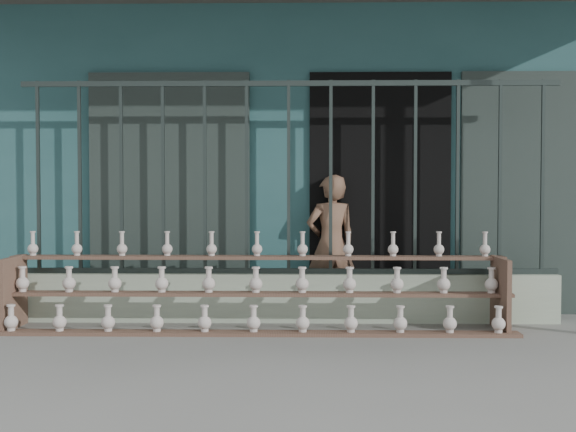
{
  "coord_description": "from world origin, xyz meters",
  "views": [
    {
      "loc": [
        0.13,
        -5.42,
        1.22
      ],
      "look_at": [
        0.0,
        1.0,
        1.0
      ],
      "focal_mm": 45.0,
      "sensor_mm": 36.0,
      "label": 1
    }
  ],
  "objects": [
    {
      "name": "security_fence",
      "position": [
        -0.0,
        1.3,
        1.35
      ],
      "size": [
        5.0,
        0.04,
        1.8
      ],
      "color": "#283330",
      "rests_on": "parapet_wall"
    },
    {
      "name": "ground",
      "position": [
        0.0,
        0.0,
        0.0
      ],
      "size": [
        60.0,
        60.0,
        0.0
      ],
      "primitive_type": "plane",
      "color": "slate"
    },
    {
      "name": "parapet_wall",
      "position": [
        0.0,
        1.3,
        0.23
      ],
      "size": [
        5.0,
        0.2,
        0.45
      ],
      "primitive_type": "cube",
      "color": "#A7B79D",
      "rests_on": "ground"
    },
    {
      "name": "elderly_woman",
      "position": [
        0.41,
        1.69,
        0.69
      ],
      "size": [
        0.58,
        0.46,
        1.38
      ],
      "primitive_type": "imported",
      "rotation": [
        0.0,
        0.0,
        3.44
      ],
      "color": "brown",
      "rests_on": "ground"
    },
    {
      "name": "shelf_rack",
      "position": [
        -0.29,
        0.89,
        0.36
      ],
      "size": [
        4.5,
        0.68,
        0.85
      ],
      "color": "brown",
      "rests_on": "ground"
    },
    {
      "name": "workshop_building",
      "position": [
        0.0,
        4.23,
        1.62
      ],
      "size": [
        7.4,
        6.6,
        3.21
      ],
      "color": "#295456",
      "rests_on": "ground"
    }
  ]
}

